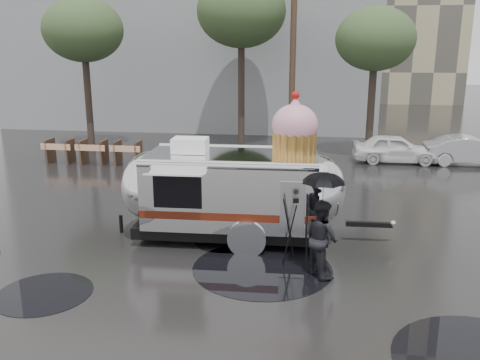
# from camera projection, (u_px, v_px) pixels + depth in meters

# --- Properties ---
(ground) EXTENTS (120.00, 120.00, 0.00)m
(ground) POSITION_uv_depth(u_px,v_px,m) (146.00, 273.00, 11.09)
(ground) COLOR black
(ground) RESTS_ON ground
(puddles) EXTENTS (14.52, 6.82, 0.01)m
(puddles) POSITION_uv_depth(u_px,v_px,m) (153.00, 287.00, 10.44)
(puddles) COLOR black
(puddles) RESTS_ON ground
(grey_building) EXTENTS (22.00, 12.00, 13.00)m
(grey_building) POSITION_uv_depth(u_px,v_px,m) (200.00, 19.00, 32.95)
(grey_building) COLOR slate
(grey_building) RESTS_ON ground
(utility_pole) EXTENTS (1.60, 0.28, 9.00)m
(utility_pole) POSITION_uv_depth(u_px,v_px,m) (293.00, 50.00, 22.97)
(utility_pole) COLOR #473323
(utility_pole) RESTS_ON ground
(tree_left) EXTENTS (3.64, 3.64, 6.95)m
(tree_left) POSITION_uv_depth(u_px,v_px,m) (83.00, 31.00, 23.09)
(tree_left) COLOR #382D26
(tree_left) RESTS_ON ground
(tree_mid) EXTENTS (4.20, 4.20, 8.03)m
(tree_mid) POSITION_uv_depth(u_px,v_px,m) (241.00, 12.00, 23.83)
(tree_mid) COLOR #382D26
(tree_mid) RESTS_ON ground
(tree_right) EXTENTS (3.36, 3.36, 6.42)m
(tree_right) POSITION_uv_depth(u_px,v_px,m) (375.00, 40.00, 21.42)
(tree_right) COLOR #382D26
(tree_right) RESTS_ON ground
(barricade_row) EXTENTS (4.30, 0.80, 1.00)m
(barricade_row) POSITION_uv_depth(u_px,v_px,m) (94.00, 152.00, 21.25)
(barricade_row) COLOR #473323
(barricade_row) RESTS_ON ground
(airstream_trailer) EXTENTS (7.13, 2.83, 3.84)m
(airstream_trailer) POSITION_uv_depth(u_px,v_px,m) (236.00, 187.00, 12.83)
(airstream_trailer) COLOR silver
(airstream_trailer) RESTS_ON ground
(person_right) EXTENTS (0.83, 0.92, 1.68)m
(person_right) POSITION_uv_depth(u_px,v_px,m) (321.00, 238.00, 10.80)
(person_right) COLOR black
(person_right) RESTS_ON ground
(umbrella_black) EXTENTS (1.12, 1.12, 2.32)m
(umbrella_black) POSITION_uv_depth(u_px,v_px,m) (323.00, 189.00, 10.52)
(umbrella_black) COLOR black
(umbrella_black) RESTS_ON ground
(tripod) EXTENTS (0.59, 0.65, 1.57)m
(tripod) POSITION_uv_depth(u_px,v_px,m) (295.00, 224.00, 11.34)
(tripod) COLOR black
(tripod) RESTS_ON ground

